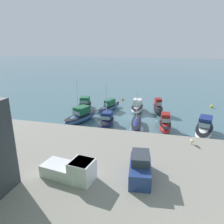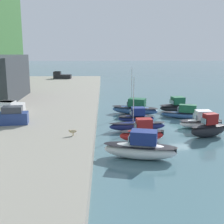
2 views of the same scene
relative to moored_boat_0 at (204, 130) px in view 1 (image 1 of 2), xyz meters
The scene contains 16 objects.
ground_plane 12.60m from the moored_boat_0, 31.68° to the right, with size 320.00×320.00×0.00m, color #476B75.
quay_promenade 22.82m from the moored_boat_0, 62.07° to the left, with size 103.16×30.93×1.74m.
moored_boat_0 is the anchor object (origin of this frame).
moored_boat_1 5.60m from the moored_boat_0, ahead, with size 2.16×5.39×2.74m.
moored_boat_2 10.00m from the moored_boat_0, ahead, with size 2.12×7.64×6.31m.
moored_boat_3 14.97m from the moored_boat_0, ahead, with size 2.43×5.57×6.63m.
moored_boat_4 19.72m from the moored_boat_0, ahead, with size 4.80×8.00×7.55m.
moored_boat_5 11.55m from the moored_boat_0, 52.27° to the right, with size 2.72×4.92×2.95m.
moored_boat_6 14.61m from the moored_boat_0, 40.52° to the right, with size 2.32×5.86×2.46m.
moored_boat_7 18.85m from the moored_boat_0, 27.89° to the right, with size 3.78×7.51×2.16m.
moored_boat_8 23.33m from the moored_boat_0, 21.48° to the right, with size 3.39×6.04×2.48m.
parked_car_0 16.69m from the moored_boat_0, 63.66° to the left, with size 2.29×4.39×2.16m.
pickup_truck_0 21.12m from the moored_boat_0, 51.80° to the left, with size 4.96×2.62×1.90m.
dog_on_quay 7.44m from the moored_boat_0, 71.18° to the left, with size 0.49×0.88×0.68m.
mooring_buoy_0 23.33m from the moored_boat_0, 47.86° to the right, with size 0.51×0.51×0.51m.
mooring_buoy_1 16.37m from the moored_boat_0, 103.00° to the right, with size 0.61×0.61×0.61m.
Camera 1 is at (-5.11, 38.19, 13.13)m, focal length 35.00 mm.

